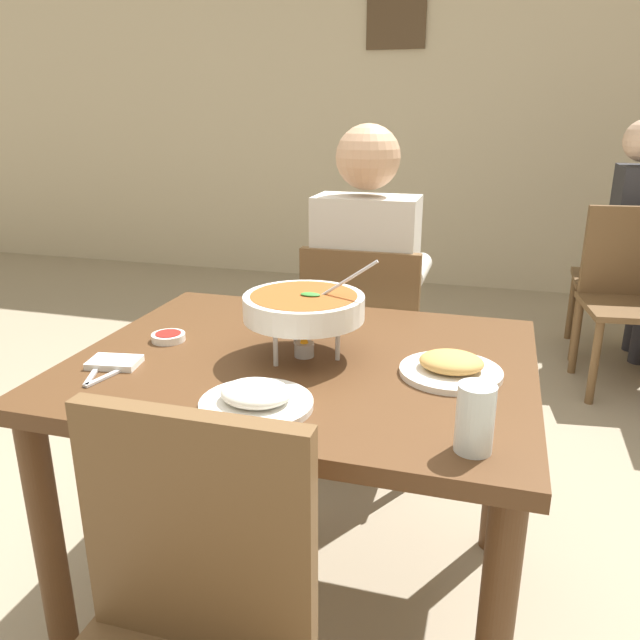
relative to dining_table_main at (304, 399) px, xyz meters
The scene contains 17 objects.
ground_plane 0.64m from the dining_table_main, ahead, with size 16.00×16.00×0.00m, color gray.
cafe_rear_partition 3.77m from the dining_table_main, 90.00° to the left, with size 10.00×0.10×3.00m, color beige.
picture_frame_hung 3.90m from the dining_table_main, 96.56° to the left, with size 0.44×0.03×0.56m, color #4C3823.
dining_table_main is the anchor object (origin of this frame).
chair_diner_main 0.75m from the dining_table_main, 90.00° to the left, with size 0.44×0.44×0.90m.
diner_main 0.78m from the dining_table_main, 90.00° to the left, with size 0.40×0.45×1.31m.
curry_bowl 0.25m from the dining_table_main, 113.87° to the left, with size 0.33×0.30×0.26m.
rice_plate 0.33m from the dining_table_main, 91.95° to the right, with size 0.24×0.24×0.06m.
appetizer_plate 0.39m from the dining_table_main, ahead, with size 0.24×0.24×0.06m.
sauce_dish 0.41m from the dining_table_main, behind, with size 0.09×0.09×0.02m.
napkin_folded 0.48m from the dining_table_main, 157.09° to the right, with size 0.12×0.08×0.02m, color white.
fork_utensil 0.52m from the dining_table_main, 152.72° to the right, with size 0.01×0.17×0.01m, color silver.
spoon_utensil 0.47m from the dining_table_main, 149.85° to the right, with size 0.01×0.17×0.01m, color silver.
drink_glass 0.58m from the dining_table_main, 38.80° to the right, with size 0.07×0.07×0.13m.
chair_bg_left 2.64m from the dining_table_main, 63.10° to the left, with size 0.45×0.45×0.90m.
chair_bg_right 2.21m from the dining_table_main, 60.33° to the left, with size 0.49×0.49×0.90m.
patron_bg_left 2.63m from the dining_table_main, 63.30° to the left, with size 0.45×0.40×1.31m.
Camera 1 is at (0.45, -1.40, 1.35)m, focal length 35.13 mm.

